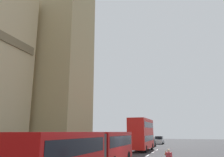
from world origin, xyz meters
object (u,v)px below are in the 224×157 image
object	(u,v)px
sedan_lead	(150,142)
sedan_trailing	(159,140)
traffic_cone_middle	(166,153)
articulated_bus	(91,148)
double_decker_bus	(141,133)

from	to	relation	value
sedan_lead	sedan_trailing	world-z (taller)	same
traffic_cone_middle	articulated_bus	bearing A→B (deg)	164.44
traffic_cone_middle	sedan_lead	bearing A→B (deg)	15.88
double_decker_bus	sedan_lead	size ratio (longest dim) A/B	2.06
sedan_lead	traffic_cone_middle	distance (m)	16.08
articulated_bus	sedan_trailing	size ratio (longest dim) A/B	3.68
articulated_bus	traffic_cone_middle	distance (m)	15.40
double_decker_bus	traffic_cone_middle	bearing A→B (deg)	-141.86
sedan_lead	traffic_cone_middle	xyz separation A→B (m)	(-15.45, -4.40, -0.63)
sedan_trailing	traffic_cone_middle	distance (m)	26.57
sedan_lead	traffic_cone_middle	size ratio (longest dim) A/B	7.59
sedan_lead	traffic_cone_middle	world-z (taller)	sedan_lead
articulated_bus	sedan_trailing	world-z (taller)	articulated_bus
articulated_bus	double_decker_bus	distance (m)	20.03
sedan_trailing	traffic_cone_middle	world-z (taller)	sedan_trailing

